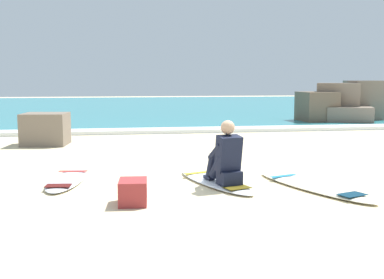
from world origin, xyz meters
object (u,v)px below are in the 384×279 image
(shoreline_rock, at_px, (46,129))
(beach_bag, at_px, (133,192))
(surfer_seated, at_px, (226,159))
(surfboard_spare_far, at_px, (313,186))
(surfboard_spare_near, at_px, (67,180))
(surfboard_main, at_px, (215,181))

(shoreline_rock, xyz_separation_m, beach_bag, (1.93, -6.08, -0.24))
(surfer_seated, height_order, surfboard_spare_far, surfer_seated)
(surfboard_spare_near, distance_m, surfboard_spare_far, 3.82)
(surfboard_main, distance_m, surfboard_spare_far, 1.48)
(surfer_seated, height_order, surfboard_spare_near, surfer_seated)
(surfboard_main, bearing_deg, surfboard_spare_far, -22.30)
(surfboard_main, xyz_separation_m, surfboard_spare_near, (-2.30, 0.51, 0.00))
(surfer_seated, relative_size, surfboard_spare_far, 0.39)
(surfer_seated, height_order, shoreline_rock, surfer_seated)
(surfer_seated, relative_size, beach_bag, 1.97)
(surfboard_spare_near, xyz_separation_m, shoreline_rock, (-0.94, 4.55, 0.36))
(beach_bag, bearing_deg, surfer_seated, 27.29)
(shoreline_rock, bearing_deg, surfboard_main, -57.41)
(surfboard_spare_far, relative_size, shoreline_rock, 2.28)
(surfboard_main, height_order, surfer_seated, surfer_seated)
(shoreline_rock, bearing_deg, beach_bag, -72.43)
(surfboard_spare_far, bearing_deg, surfer_seated, 168.14)
(surfboard_spare_near, relative_size, shoreline_rock, 1.79)
(surfboard_spare_near, relative_size, surfboard_spare_far, 0.78)
(surfboard_main, relative_size, surfboard_spare_near, 1.12)
(surfboard_spare_far, xyz_separation_m, beach_bag, (-2.68, -0.46, 0.12))
(shoreline_rock, distance_m, beach_bag, 6.38)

